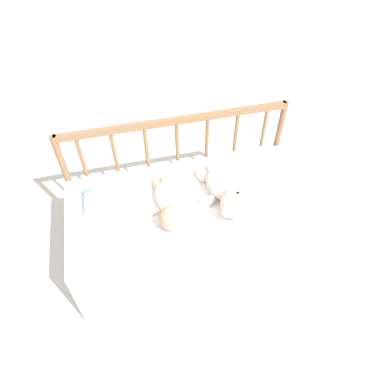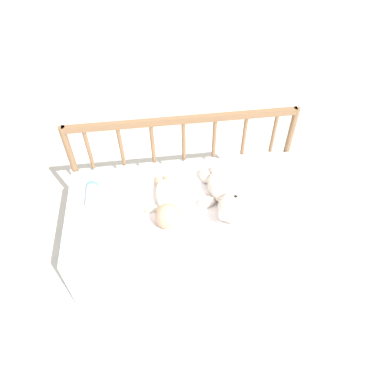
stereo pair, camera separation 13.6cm
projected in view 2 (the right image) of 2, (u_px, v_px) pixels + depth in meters
ground_plane at (192, 249)px, 2.11m from camera, size 12.00×12.00×0.00m
crib_mattress at (192, 227)px, 1.95m from camera, size 1.29×0.63×0.44m
crib_rail at (184, 148)px, 1.95m from camera, size 1.29×0.04×0.74m
blanket at (196, 197)px, 1.80m from camera, size 0.81×0.55×0.01m
teddy_bear at (227, 197)px, 1.71m from camera, size 0.29×0.44×0.16m
baby at (166, 205)px, 1.70m from camera, size 0.25×0.40×0.13m
baby_bottle at (92, 192)px, 1.79m from camera, size 0.06×0.17×0.06m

